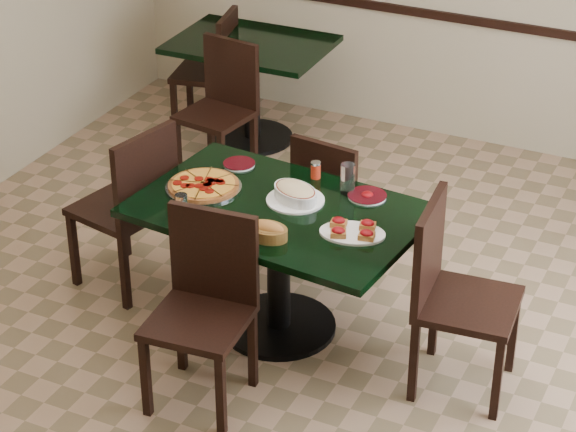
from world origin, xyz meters
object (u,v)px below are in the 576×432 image
at_px(chair_far, 332,198).
at_px(chair_left, 133,200).
at_px(pepperoni_pizza, 204,185).
at_px(bruschetta_platter, 352,230).
at_px(chair_near, 206,297).
at_px(back_chair_near, 222,101).
at_px(chair_right, 450,286).
at_px(back_chair_left, 214,65).
at_px(main_table, 279,238).
at_px(back_table, 251,72).
at_px(bread_basket, 267,231).
at_px(lasagna_casserole, 295,193).

bearing_deg(chair_far, chair_left, 40.54).
bearing_deg(pepperoni_pizza, bruschetta_platter, -6.78).
bearing_deg(chair_near, back_chair_near, 111.69).
relative_size(chair_far, pepperoni_pizza, 2.18).
distance_m(chair_right, chair_left, 1.87).
distance_m(chair_right, back_chair_left, 3.30).
bearing_deg(main_table, back_chair_left, 131.85).
distance_m(main_table, back_chair_left, 2.62).
xyz_separation_m(back_table, bread_basket, (1.30, -2.35, 0.27)).
xyz_separation_m(chair_far, pepperoni_pizza, (-0.47, -0.63, 0.28)).
bearing_deg(pepperoni_pizza, back_chair_left, 117.68).
bearing_deg(pepperoni_pizza, lasagna_casserole, 9.25).
xyz_separation_m(chair_near, pepperoni_pizza, (-0.36, 0.64, 0.22)).
bearing_deg(chair_far, back_table, -41.24).
relative_size(back_chair_left, bread_basket, 4.18).
relative_size(back_chair_left, bruschetta_platter, 2.39).
distance_m(chair_left, lasagna_casserole, 0.99).
relative_size(chair_left, bruschetta_platter, 2.68).
relative_size(back_chair_near, back_chair_left, 1.03).
distance_m(back_chair_left, bruschetta_platter, 2.98).
relative_size(pepperoni_pizza, bread_basket, 1.90).
relative_size(chair_far, lasagna_casserole, 2.72).
distance_m(chair_left, back_chair_left, 2.17).
bearing_deg(chair_right, main_table, 81.78).
distance_m(bread_basket, bruschetta_platter, 0.42).
xyz_separation_m(chair_right, bruschetta_platter, (-0.51, -0.04, 0.20)).
bearing_deg(chair_left, chair_far, 135.18).
height_order(back_table, pepperoni_pizza, pepperoni_pizza).
height_order(main_table, chair_right, chair_right).
bearing_deg(back_chair_left, chair_left, 5.34).
relative_size(back_table, chair_left, 1.09).
distance_m(back_table, back_chair_near, 0.52).
xyz_separation_m(chair_near, lasagna_casserole, (0.14, 0.72, 0.25)).
relative_size(back_chair_near, pepperoni_pizza, 2.27).
distance_m(chair_left, pepperoni_pizza, 0.51).
relative_size(chair_right, bread_basket, 4.73).
height_order(chair_far, bread_basket, chair_far).
bearing_deg(back_chair_near, pepperoni_pizza, -56.30).
xyz_separation_m(pepperoni_pizza, lasagna_casserole, (0.50, 0.08, 0.03)).
bearing_deg(lasagna_casserole, bruschetta_platter, 0.83).
xyz_separation_m(chair_far, back_chair_left, (-1.57, 1.47, 0.00)).
bearing_deg(chair_right, lasagna_casserole, 75.30).
bearing_deg(chair_near, chair_left, 136.82).
bearing_deg(chair_far, chair_near, 92.24).
bearing_deg(bruschetta_platter, bread_basket, -163.40).
bearing_deg(lasagna_casserole, main_table, -89.56).
distance_m(chair_left, bread_basket, 1.07).
bearing_deg(chair_right, back_table, 40.71).
bearing_deg(back_table, back_chair_near, -85.78).
height_order(pepperoni_pizza, bruschetta_platter, bruschetta_platter).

